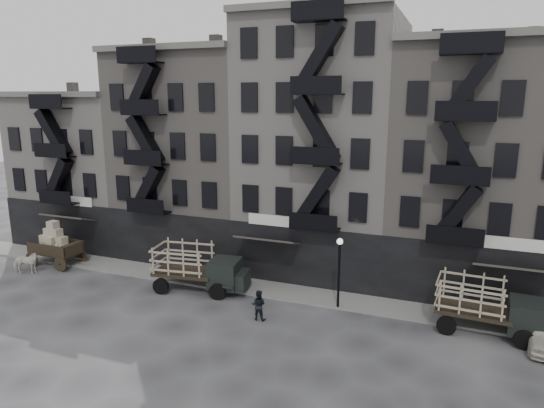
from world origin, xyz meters
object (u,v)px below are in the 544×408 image
(stake_truck_west, at_px, (198,265))
(stake_truck_east, at_px, (491,304))
(wagon, at_px, (54,240))
(pedestrian_mid, at_px, (258,305))
(horse, at_px, (25,263))

(stake_truck_west, bearing_deg, stake_truck_east, -6.47)
(stake_truck_west, xyz_separation_m, stake_truck_east, (16.97, 0.42, -0.05))
(wagon, distance_m, stake_truck_east, 29.15)
(pedestrian_mid, bearing_deg, stake_truck_east, -170.32)
(wagon, relative_size, pedestrian_mid, 2.28)
(stake_truck_west, bearing_deg, horse, -179.53)
(stake_truck_east, xyz_separation_m, pedestrian_mid, (-11.83, -2.88, -0.79))
(horse, bearing_deg, pedestrian_mid, -112.22)
(wagon, distance_m, pedestrian_mid, 17.59)
(horse, relative_size, stake_truck_west, 0.31)
(horse, relative_size, pedestrian_mid, 1.12)
(horse, bearing_deg, stake_truck_east, -105.87)
(horse, xyz_separation_m, wagon, (0.39, 2.28, 1.04))
(wagon, distance_m, stake_truck_west, 12.19)
(stake_truck_east, bearing_deg, wagon, -176.11)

